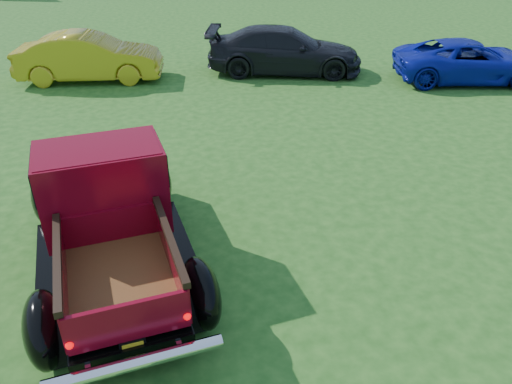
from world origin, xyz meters
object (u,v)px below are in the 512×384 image
(pickup_truck, at_px, (107,205))
(show_car_yellow, at_px, (90,57))
(show_car_blue, at_px, (469,61))
(show_car_grey, at_px, (285,50))

(pickup_truck, distance_m, show_car_yellow, 9.68)
(show_car_blue, bearing_deg, pickup_truck, 135.08)
(show_car_yellow, xyz_separation_m, show_car_grey, (6.27, -0.03, 0.00))
(pickup_truck, xyz_separation_m, show_car_blue, (10.25, 7.73, -0.25))
(show_car_grey, bearing_deg, pickup_truck, 165.54)
(show_car_yellow, xyz_separation_m, show_car_blue, (11.86, -1.81, -0.10))
(pickup_truck, height_order, show_car_blue, pickup_truck)
(show_car_yellow, height_order, show_car_grey, same)
(pickup_truck, distance_m, show_car_grey, 10.60)
(show_car_yellow, bearing_deg, show_car_blue, -95.04)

